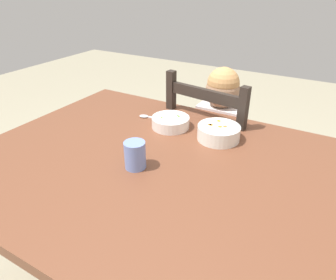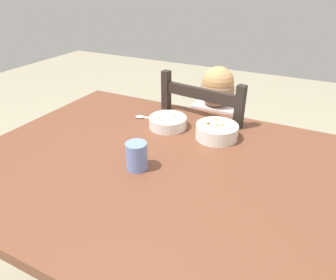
{
  "view_description": "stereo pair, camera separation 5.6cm",
  "coord_description": "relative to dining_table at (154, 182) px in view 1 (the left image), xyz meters",
  "views": [
    {
      "loc": [
        0.51,
        -0.78,
        1.34
      ],
      "look_at": [
        0.01,
        0.08,
        0.8
      ],
      "focal_mm": 32.6,
      "sensor_mm": 36.0,
      "label": 1
    },
    {
      "loc": [
        0.46,
        -0.8,
        1.34
      ],
      "look_at": [
        0.01,
        0.08,
        0.8
      ],
      "focal_mm": 32.6,
      "sensor_mm": 36.0,
      "label": 2
    }
  ],
  "objects": [
    {
      "name": "spoon",
      "position": [
        -0.22,
        0.31,
        0.1
      ],
      "size": [
        0.14,
        0.06,
        0.01
      ],
      "color": "silver",
      "rests_on": "dining_table"
    },
    {
      "name": "child_figure",
      "position": [
        0.03,
        0.56,
        -0.02
      ],
      "size": [
        0.32,
        0.31,
        0.96
      ],
      "color": "white",
      "rests_on": "ground"
    },
    {
      "name": "bowl_of_carrots",
      "position": [
        0.14,
        0.27,
        0.13
      ],
      "size": [
        0.17,
        0.17,
        0.06
      ],
      "color": "white",
      "rests_on": "dining_table"
    },
    {
      "name": "drinking_cup",
      "position": [
        -0.03,
        -0.07,
        0.14
      ],
      "size": [
        0.07,
        0.07,
        0.1
      ],
      "primitive_type": "cylinder",
      "color": "#728DD5",
      "rests_on": "dining_table"
    },
    {
      "name": "dining_table",
      "position": [
        0.0,
        0.0,
        0.0
      ],
      "size": [
        1.33,
        1.04,
        0.75
      ],
      "color": "brown",
      "rests_on": "ground"
    },
    {
      "name": "bowl_of_peas",
      "position": [
        -0.08,
        0.27,
        0.12
      ],
      "size": [
        0.16,
        0.16,
        0.05
      ],
      "color": "white",
      "rests_on": "dining_table"
    },
    {
      "name": "dining_chair",
      "position": [
        0.02,
        0.57,
        -0.2
      ],
      "size": [
        0.47,
        0.47,
        0.94
      ],
      "color": "#2C241F",
      "rests_on": "ground"
    }
  ]
}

